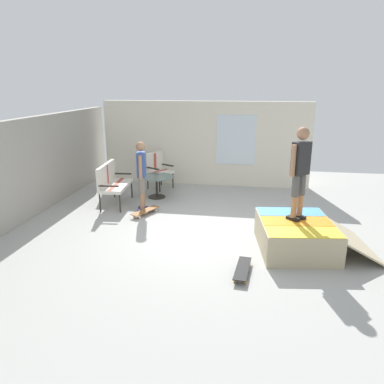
{
  "coord_description": "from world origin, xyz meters",
  "views": [
    {
      "loc": [
        -6.84,
        -0.88,
        2.89
      ],
      "look_at": [
        0.51,
        0.34,
        0.7
      ],
      "focal_mm": 34.63,
      "sensor_mm": 36.0,
      "label": 1
    }
  ],
  "objects_px": {
    "skate_ramp": "(297,235)",
    "person_skater": "(300,167)",
    "person_watching": "(141,171)",
    "patio_table": "(157,183)",
    "skateboard_spare": "(242,269)",
    "patio_bench": "(111,180)",
    "skateboard_by_bench": "(145,211)",
    "patio_chair_near_house": "(157,167)"
  },
  "relations": [
    {
      "from": "person_skater",
      "to": "skateboard_by_bench",
      "type": "bearing_deg",
      "value": 68.87
    },
    {
      "from": "patio_bench",
      "to": "skateboard_by_bench",
      "type": "height_order",
      "value": "patio_bench"
    },
    {
      "from": "patio_table",
      "to": "skateboard_spare",
      "type": "bearing_deg",
      "value": -147.75
    },
    {
      "from": "patio_bench",
      "to": "person_skater",
      "type": "bearing_deg",
      "value": -113.46
    },
    {
      "from": "skate_ramp",
      "to": "patio_chair_near_house",
      "type": "bearing_deg",
      "value": 44.44
    },
    {
      "from": "skateboard_spare",
      "to": "person_watching",
      "type": "bearing_deg",
      "value": 41.95
    },
    {
      "from": "patio_table",
      "to": "person_watching",
      "type": "relative_size",
      "value": 0.55
    },
    {
      "from": "patio_chair_near_house",
      "to": "person_watching",
      "type": "height_order",
      "value": "person_watching"
    },
    {
      "from": "patio_bench",
      "to": "patio_table",
      "type": "relative_size",
      "value": 1.44
    },
    {
      "from": "skate_ramp",
      "to": "patio_table",
      "type": "xyz_separation_m",
      "value": [
        2.67,
        3.3,
        0.13
      ]
    },
    {
      "from": "skateboard_by_bench",
      "to": "skateboard_spare",
      "type": "distance_m",
      "value": 3.33
    },
    {
      "from": "patio_bench",
      "to": "skateboard_spare",
      "type": "height_order",
      "value": "patio_bench"
    },
    {
      "from": "person_skater",
      "to": "skateboard_spare",
      "type": "xyz_separation_m",
      "value": [
        -1.18,
        0.9,
        -1.41
      ]
    },
    {
      "from": "skateboard_spare",
      "to": "skate_ramp",
      "type": "bearing_deg",
      "value": -40.91
    },
    {
      "from": "patio_chair_near_house",
      "to": "skateboard_by_bench",
      "type": "xyz_separation_m",
      "value": [
        -2.24,
        -0.29,
        -0.53
      ]
    },
    {
      "from": "skate_ramp",
      "to": "person_skater",
      "type": "distance_m",
      "value": 1.23
    },
    {
      "from": "person_watching",
      "to": "skate_ramp",
      "type": "bearing_deg",
      "value": -115.97
    },
    {
      "from": "patio_bench",
      "to": "patio_chair_near_house",
      "type": "bearing_deg",
      "value": -23.63
    },
    {
      "from": "patio_bench",
      "to": "person_skater",
      "type": "relative_size",
      "value": 0.79
    },
    {
      "from": "person_watching",
      "to": "skateboard_spare",
      "type": "distance_m",
      "value": 3.75
    },
    {
      "from": "patio_table",
      "to": "skateboard_by_bench",
      "type": "xyz_separation_m",
      "value": [
        -1.34,
        -0.07,
        -0.32
      ]
    },
    {
      "from": "patio_chair_near_house",
      "to": "skateboard_by_bench",
      "type": "height_order",
      "value": "patio_chair_near_house"
    },
    {
      "from": "patio_table",
      "to": "person_watching",
      "type": "bearing_deg",
      "value": 175.62
    },
    {
      "from": "patio_table",
      "to": "skateboard_spare",
      "type": "relative_size",
      "value": 1.1
    },
    {
      "from": "patio_bench",
      "to": "skateboard_spare",
      "type": "relative_size",
      "value": 1.58
    },
    {
      "from": "person_skater",
      "to": "skateboard_by_bench",
      "type": "distance_m",
      "value": 3.7
    },
    {
      "from": "skateboard_by_bench",
      "to": "person_skater",
      "type": "bearing_deg",
      "value": -111.13
    },
    {
      "from": "skate_ramp",
      "to": "skateboard_spare",
      "type": "bearing_deg",
      "value": 139.09
    },
    {
      "from": "skate_ramp",
      "to": "person_skater",
      "type": "height_order",
      "value": "person_skater"
    },
    {
      "from": "patio_chair_near_house",
      "to": "skateboard_by_bench",
      "type": "bearing_deg",
      "value": -172.68
    },
    {
      "from": "skate_ramp",
      "to": "person_skater",
      "type": "bearing_deg",
      "value": 17.39
    },
    {
      "from": "patio_bench",
      "to": "skateboard_by_bench",
      "type": "xyz_separation_m",
      "value": [
        -0.59,
        -1.01,
        -0.53
      ]
    },
    {
      "from": "patio_chair_near_house",
      "to": "patio_table",
      "type": "xyz_separation_m",
      "value": [
        -0.91,
        -0.22,
        -0.21
      ]
    },
    {
      "from": "skate_ramp",
      "to": "person_watching",
      "type": "height_order",
      "value": "person_watching"
    },
    {
      "from": "person_skater",
      "to": "skate_ramp",
      "type": "bearing_deg",
      "value": -162.61
    },
    {
      "from": "patio_bench",
      "to": "skateboard_spare",
      "type": "distance_m",
      "value": 4.49
    },
    {
      "from": "patio_table",
      "to": "person_watching",
      "type": "xyz_separation_m",
      "value": [
        -1.03,
        0.08,
        0.54
      ]
    },
    {
      "from": "patio_table",
      "to": "skateboard_spare",
      "type": "xyz_separation_m",
      "value": [
        -3.75,
        -2.36,
        -0.32
      ]
    },
    {
      "from": "person_watching",
      "to": "patio_table",
      "type": "bearing_deg",
      "value": -4.38
    },
    {
      "from": "skate_ramp",
      "to": "skateboard_by_bench",
      "type": "relative_size",
      "value": 2.66
    },
    {
      "from": "skate_ramp",
      "to": "patio_bench",
      "type": "xyz_separation_m",
      "value": [
        1.93,
        4.23,
        0.34
      ]
    },
    {
      "from": "skate_ramp",
      "to": "person_watching",
      "type": "bearing_deg",
      "value": 64.03
    }
  ]
}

